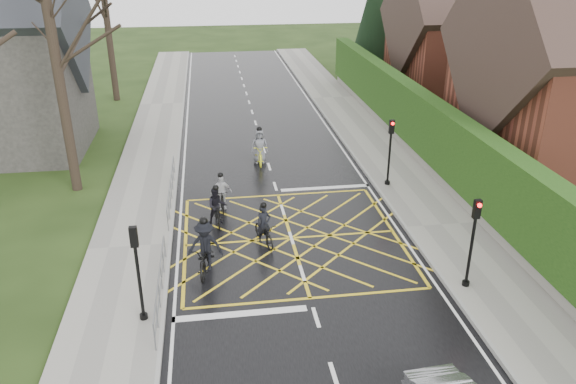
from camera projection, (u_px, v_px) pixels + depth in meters
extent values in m
plane|color=black|center=(291.00, 238.00, 21.43)|extent=(120.00, 120.00, 0.00)
cube|color=black|center=(291.00, 238.00, 21.42)|extent=(9.00, 80.00, 0.01)
cube|color=gray|center=(441.00, 226.00, 22.18)|extent=(3.00, 80.00, 0.15)
cube|color=gray|center=(130.00, 248.00, 20.61)|extent=(3.00, 80.00, 0.15)
cube|color=slate|center=(428.00, 163.00, 27.72)|extent=(0.50, 38.00, 0.70)
cube|color=#15350E|center=(432.00, 129.00, 27.00)|extent=(0.90, 38.00, 2.80)
cube|color=brown|center=(465.00, 59.00, 38.39)|extent=(9.00, 8.00, 6.00)
cube|color=#362620|center=(471.00, 15.00, 37.20)|extent=(9.80, 8.80, 8.80)
cylinder|color=black|center=(374.00, 71.00, 46.07)|extent=(0.50, 0.50, 1.20)
cone|color=black|center=(377.00, 16.00, 44.27)|extent=(4.60, 4.60, 10.00)
cube|color=#2D2B28|center=(0.00, 86.00, 29.06)|extent=(8.00, 7.00, 7.00)
cylinder|color=black|center=(57.00, 69.00, 23.42)|extent=(0.44, 0.44, 11.00)
cylinder|color=black|center=(70.00, 30.00, 30.31)|extent=(0.44, 0.44, 12.00)
cylinder|color=black|center=(108.00, 28.00, 38.03)|extent=(0.44, 0.44, 10.00)
cylinder|color=slate|center=(159.00, 275.00, 17.25)|extent=(0.05, 5.00, 0.05)
cylinder|color=slate|center=(160.00, 287.00, 17.43)|extent=(0.04, 5.00, 0.04)
cylinder|color=slate|center=(155.00, 340.00, 15.19)|extent=(0.04, 0.04, 1.00)
cylinder|color=slate|center=(165.00, 249.00, 19.71)|extent=(0.04, 0.04, 1.00)
cylinder|color=slate|center=(170.00, 181.00, 24.02)|extent=(0.05, 6.00, 0.05)
cylinder|color=slate|center=(171.00, 190.00, 24.20)|extent=(0.04, 6.00, 0.04)
cylinder|color=slate|center=(168.00, 223.00, 21.52)|extent=(0.04, 0.04, 1.00)
cylinder|color=slate|center=(174.00, 166.00, 26.93)|extent=(0.04, 0.04, 1.00)
cylinder|color=black|center=(389.00, 157.00, 25.27)|extent=(0.10, 0.10, 3.00)
cylinder|color=black|center=(387.00, 184.00, 25.83)|extent=(0.24, 0.24, 0.30)
cube|color=black|center=(392.00, 127.00, 24.70)|extent=(0.22, 0.16, 0.62)
sphere|color=#FF0C0C|center=(393.00, 124.00, 24.52)|extent=(0.14, 0.14, 0.14)
cylinder|color=black|center=(471.00, 249.00, 17.69)|extent=(0.10, 0.10, 3.00)
cylinder|color=black|center=(465.00, 285.00, 18.24)|extent=(0.24, 0.24, 0.30)
cube|color=black|center=(477.00, 209.00, 17.11)|extent=(0.22, 0.16, 0.62)
sphere|color=#FF0C0C|center=(480.00, 205.00, 16.93)|extent=(0.14, 0.14, 0.14)
cylinder|color=black|center=(139.00, 280.00, 16.08)|extent=(0.10, 0.10, 3.00)
cylinder|color=black|center=(144.00, 318.00, 16.63)|extent=(0.24, 0.24, 0.30)
cube|color=black|center=(134.00, 237.00, 15.51)|extent=(0.22, 0.16, 0.62)
sphere|color=#FF0C0C|center=(133.00, 229.00, 15.54)|extent=(0.14, 0.14, 0.14)
imported|color=black|center=(264.00, 233.00, 20.90)|extent=(1.04, 1.79, 0.89)
imported|color=black|center=(264.00, 224.00, 20.87)|extent=(0.63, 0.50, 1.51)
sphere|color=black|center=(263.00, 205.00, 20.55)|extent=(0.24, 0.24, 0.24)
imported|color=black|center=(217.00, 213.00, 22.26)|extent=(0.62, 1.71, 1.01)
imported|color=black|center=(217.00, 206.00, 22.25)|extent=(0.80, 0.65, 1.54)
sphere|color=black|center=(216.00, 188.00, 21.92)|extent=(0.24, 0.24, 0.24)
imported|color=black|center=(206.00, 257.00, 19.09)|extent=(1.02, 2.15, 1.09)
imported|color=black|center=(205.00, 246.00, 19.03)|extent=(1.28, 0.85, 1.85)
sphere|color=black|center=(203.00, 221.00, 18.64)|extent=(0.29, 0.29, 0.29)
imported|color=black|center=(222.00, 199.00, 23.51)|extent=(0.55, 1.67, 0.99)
imported|color=#B5B4B9|center=(221.00, 192.00, 23.50)|extent=(0.91, 0.42, 1.52)
sphere|color=black|center=(220.00, 175.00, 23.18)|extent=(0.24, 0.24, 0.24)
imported|color=yellow|center=(260.00, 154.00, 28.47)|extent=(0.74, 1.99, 1.03)
imported|color=slate|center=(260.00, 146.00, 28.41)|extent=(0.87, 0.58, 1.76)
sphere|color=black|center=(259.00, 129.00, 28.04)|extent=(0.28, 0.28, 0.28)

